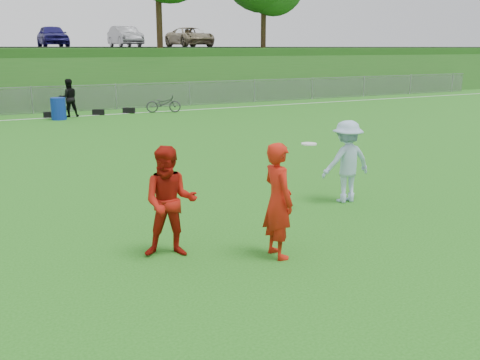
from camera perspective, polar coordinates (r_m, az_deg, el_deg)
ground at (r=8.21m, az=-4.14°, el=-7.95°), size 120.00×120.00×0.00m
sideline_far at (r=25.37m, az=-20.65°, el=6.17°), size 60.00×0.10×0.01m
fence at (r=27.28m, az=-21.31°, el=7.96°), size 58.00×0.06×1.30m
berm at (r=38.16m, az=-23.39°, el=10.51°), size 120.00×18.00×3.00m
parking_lot at (r=40.12m, az=-23.85°, el=12.81°), size 120.00×12.00×0.10m
gear_bags at (r=25.60m, az=-18.42°, el=6.69°), size 7.83×0.52×0.26m
player_red_left at (r=7.89m, az=4.08°, el=-2.20°), size 0.43×0.64×1.74m
player_red_center at (r=7.97m, az=-7.47°, el=-2.34°), size 1.00×0.91×1.68m
player_blue at (r=10.95m, az=11.30°, el=1.94°), size 1.10×0.67×1.66m
frisbee at (r=10.16m, az=7.37°, el=3.84°), size 0.29×0.29×0.03m
recycling_bin at (r=24.63m, az=-18.80°, el=7.21°), size 0.68×0.68×0.95m
bicycle at (r=26.23m, az=-8.17°, el=8.08°), size 1.74×1.10×0.86m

